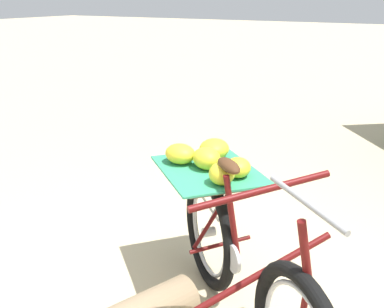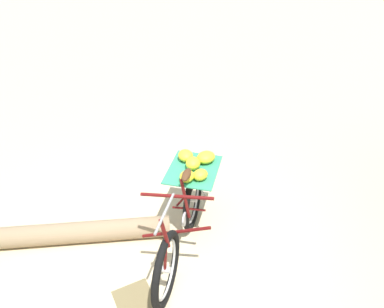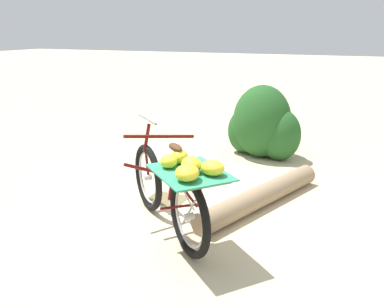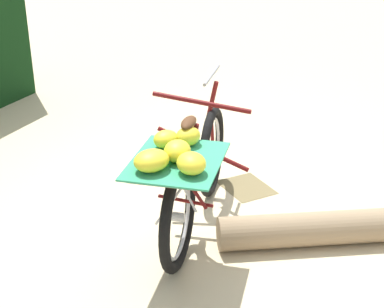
# 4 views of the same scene
# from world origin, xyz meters

# --- Properties ---
(ground_plane) EXTENTS (60.00, 60.00, 0.00)m
(ground_plane) POSITION_xyz_m (0.00, 0.00, 0.00)
(ground_plane) COLOR beige
(bicycle) EXTENTS (1.54, 1.40, 1.03)m
(bicycle) POSITION_xyz_m (-0.28, 0.31, 0.49)
(bicycle) COLOR black
(bicycle) RESTS_ON ground_plane
(fallen_log) EXTENTS (0.95, 1.95, 0.24)m
(fallen_log) POSITION_xyz_m (-0.90, -0.69, 0.12)
(fallen_log) COLOR #937A5B
(fallen_log) RESTS_ON ground_plane
(leaf_litter_patch) EXTENTS (0.44, 0.36, 0.01)m
(leaf_litter_patch) POSITION_xyz_m (0.15, -0.43, 0.00)
(leaf_litter_patch) COLOR olive
(leaf_litter_patch) RESTS_ON ground_plane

